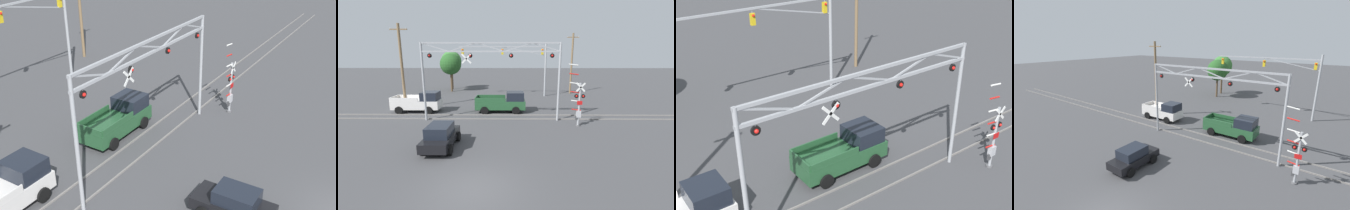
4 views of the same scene
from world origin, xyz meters
TOP-DOWN VIEW (x-y plane):
  - rail_track_near at (0.00, 11.32)m, footprint 80.00×0.08m
  - rail_track_far at (0.00, 12.75)m, footprint 80.00×0.08m
  - crossing_gantry at (-0.02, 11.03)m, footprint 12.33×0.26m
  - crossing_signal_mast at (7.40, 9.37)m, footprint 1.50×0.35m
  - traffic_signal_span at (3.76, 23.81)m, footprint 12.49×0.39m
  - pickup_truck_lead at (1.02, 14.22)m, footprint 5.17×2.27m
  - pickup_truck_following at (-7.82, 14.17)m, footprint 4.91×2.27m
  - sedan_waiting at (-2.80, 4.65)m, footprint 1.93×3.82m
  - utility_pole_left at (-9.79, 15.07)m, footprint 1.80×0.28m
  - background_tree_beyond_span at (-8.44, 30.83)m, footprint 3.48×3.48m
  - background_tree_far_left_verge at (-7.88, 28.01)m, footprint 3.42×3.42m

SIDE VIEW (x-z plane):
  - rail_track_near at x=0.00m, z-range 0.00..0.10m
  - rail_track_far at x=0.00m, z-range 0.00..0.10m
  - sedan_waiting at x=-2.80m, z-range 0.01..1.60m
  - pickup_truck_following at x=-7.82m, z-range -0.05..2.10m
  - pickup_truck_lead at x=1.02m, z-range -0.05..2.10m
  - crossing_signal_mast at x=7.40m, z-range -0.74..4.49m
  - background_tree_far_left_verge at x=-7.88m, z-range 1.37..7.58m
  - utility_pole_left at x=-9.79m, z-range 0.15..9.25m
  - background_tree_beyond_span at x=-8.44m, z-range 1.56..8.22m
  - crossing_gantry at x=-0.02m, z-range 1.60..8.60m
  - traffic_signal_span at x=3.76m, z-range 1.53..9.22m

